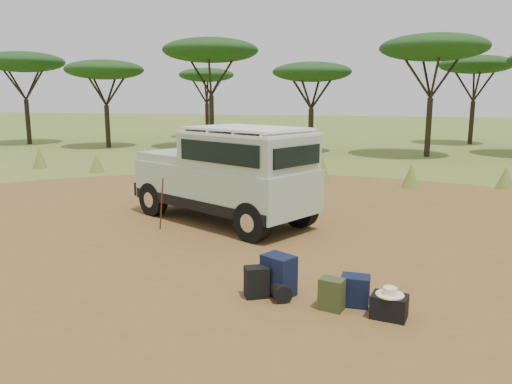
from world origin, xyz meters
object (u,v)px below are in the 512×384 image
(safari_vehicle, at_px, (228,177))
(hard_case, at_px, (389,307))
(duffel_navy, at_px, (355,291))
(walking_staff, at_px, (162,204))
(backpack_black, at_px, (257,282))
(backpack_olive, at_px, (332,294))
(backpack_navy, at_px, (279,275))

(safari_vehicle, bearing_deg, hard_case, -21.87)
(safari_vehicle, bearing_deg, duffel_navy, -23.68)
(safari_vehicle, bearing_deg, walking_staff, -105.95)
(duffel_navy, bearing_deg, safari_vehicle, 129.98)
(backpack_black, height_order, duffel_navy, backpack_black)
(safari_vehicle, distance_m, backpack_black, 4.74)
(backpack_black, distance_m, backpack_olive, 1.17)
(safari_vehicle, xyz_separation_m, backpack_navy, (2.21, -4.07, -0.81))
(backpack_navy, relative_size, hard_case, 1.33)
(backpack_navy, xyz_separation_m, hard_case, (1.65, -0.40, -0.15))
(backpack_black, height_order, backpack_navy, backpack_navy)
(safari_vehicle, relative_size, hard_case, 10.63)
(safari_vehicle, relative_size, duffel_navy, 11.14)
(backpack_black, bearing_deg, backpack_olive, -36.88)
(backpack_navy, bearing_deg, safari_vehicle, 147.27)
(safari_vehicle, distance_m, backpack_navy, 4.70)
(backpack_black, relative_size, backpack_olive, 1.02)
(walking_staff, bearing_deg, backpack_olive, -76.31)
(walking_staff, bearing_deg, backpack_black, -83.94)
(duffel_navy, bearing_deg, walking_staff, 147.94)
(backpack_olive, distance_m, duffel_navy, 0.40)
(backpack_navy, bearing_deg, backpack_olive, 7.15)
(backpack_black, xyz_separation_m, backpack_olive, (1.16, -0.16, -0.01))
(backpack_navy, bearing_deg, walking_staff, 168.50)
(walking_staff, distance_m, hard_case, 5.99)
(walking_staff, relative_size, backpack_navy, 2.13)
(safari_vehicle, xyz_separation_m, walking_staff, (-1.15, -1.22, -0.49))
(backpack_navy, relative_size, duffel_navy, 1.39)
(backpack_black, height_order, backpack_olive, backpack_black)
(walking_staff, height_order, duffel_navy, walking_staff)
(safari_vehicle, height_order, walking_staff, safari_vehicle)
(duffel_navy, height_order, hard_case, duffel_navy)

